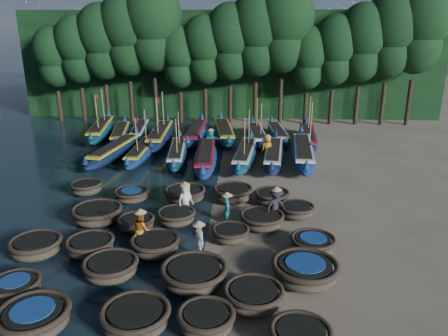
{
  "coord_description": "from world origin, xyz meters",
  "views": [
    {
      "loc": [
        1.68,
        -19.95,
        8.96
      ],
      "look_at": [
        0.46,
        2.82,
        1.3
      ],
      "focal_mm": 35.0,
      "sensor_mm": 36.0,
      "label": 1
    }
  ],
  "objects_px": {
    "coracle_11": "(90,245)",
    "coracle_21": "(132,195)",
    "coracle_7": "(194,274)",
    "coracle_20": "(86,188)",
    "coracle_14": "(313,244)",
    "coracle_9": "(305,271)",
    "coracle_23": "(233,193)",
    "coracle_18": "(262,220)",
    "coracle_3": "(206,320)",
    "long_boat_8": "(303,153)",
    "coracle_17": "(176,217)",
    "coracle_22": "(185,194)",
    "long_boat_6": "(245,155)",
    "coracle_6": "(111,268)",
    "fisherman_3": "(276,205)",
    "fisherman_5": "(211,140)",
    "long_boat_5": "(206,157)",
    "fisherman_2": "(141,228)",
    "fisherman_0": "(185,199)",
    "coracle_8": "(254,296)",
    "long_boat_13": "(195,133)",
    "long_boat_4": "(177,153)",
    "long_boat_3": "(142,152)",
    "coracle_13": "(231,234)",
    "long_boat_2": "(114,151)",
    "long_boat_12": "(160,135)",
    "coracle_16": "(136,223)",
    "coracle_24": "(272,197)",
    "coracle_2": "(136,317)",
    "long_boat_11": "(140,131)",
    "coracle_19": "(296,210)",
    "long_boat_16": "(278,134)",
    "coracle_12": "(155,245)",
    "fisherman_1": "(227,206)",
    "long_boat_9": "(101,130)",
    "coracle_5": "(16,287)",
    "long_boat_17": "(308,138)",
    "long_boat_7": "(274,155)",
    "coracle_1": "(34,318)",
    "long_boat_10": "(120,134)"
  },
  "relations": [
    {
      "from": "coracle_11",
      "to": "coracle_21",
      "type": "bearing_deg",
      "value": 87.07
    },
    {
      "from": "coracle_7",
      "to": "coracle_20",
      "type": "height_order",
      "value": "coracle_7"
    },
    {
      "from": "coracle_14",
      "to": "coracle_9",
      "type": "bearing_deg",
      "value": -105.0
    },
    {
      "from": "coracle_23",
      "to": "coracle_18",
      "type": "bearing_deg",
      "value": -64.85
    },
    {
      "from": "coracle_3",
      "to": "coracle_7",
      "type": "distance_m",
      "value": 2.49
    },
    {
      "from": "long_boat_8",
      "to": "coracle_18",
      "type": "bearing_deg",
      "value": -102.11
    },
    {
      "from": "coracle_17",
      "to": "coracle_21",
      "type": "distance_m",
      "value": 3.77
    },
    {
      "from": "coracle_3",
      "to": "coracle_22",
      "type": "bearing_deg",
      "value": 101.51
    },
    {
      "from": "long_boat_6",
      "to": "coracle_14",
      "type": "bearing_deg",
      "value": -70.41
    },
    {
      "from": "coracle_6",
      "to": "coracle_14",
      "type": "distance_m",
      "value": 7.99
    },
    {
      "from": "fisherman_3",
      "to": "fisherman_5",
      "type": "relative_size",
      "value": 1.06
    },
    {
      "from": "long_boat_5",
      "to": "fisherman_2",
      "type": "height_order",
      "value": "fisherman_2"
    },
    {
      "from": "coracle_21",
      "to": "fisherman_0",
      "type": "xyz_separation_m",
      "value": [
        3.07,
        -1.65,
        0.52
      ]
    },
    {
      "from": "coracle_8",
      "to": "long_boat_13",
      "type": "distance_m",
      "value": 21.62
    },
    {
      "from": "coracle_14",
      "to": "long_boat_4",
      "type": "bearing_deg",
      "value": 121.66
    },
    {
      "from": "coracle_6",
      "to": "coracle_18",
      "type": "xyz_separation_m",
      "value": [
        5.65,
        4.36,
        0.0
      ]
    },
    {
      "from": "long_boat_3",
      "to": "coracle_13",
      "type": "bearing_deg",
      "value": -59.65
    },
    {
      "from": "long_boat_13",
      "to": "fisherman_2",
      "type": "height_order",
      "value": "fisherman_2"
    },
    {
      "from": "coracle_9",
      "to": "long_boat_4",
      "type": "xyz_separation_m",
      "value": [
        -6.86,
        14.28,
        0.03
      ]
    },
    {
      "from": "coracle_14",
      "to": "coracle_17",
      "type": "distance_m",
      "value": 6.38
    },
    {
      "from": "long_boat_2",
      "to": "fisherman_2",
      "type": "xyz_separation_m",
      "value": [
        4.76,
        -12.18,
        0.32
      ]
    },
    {
      "from": "coracle_14",
      "to": "long_boat_12",
      "type": "height_order",
      "value": "long_boat_12"
    },
    {
      "from": "coracle_16",
      "to": "coracle_20",
      "type": "bearing_deg",
      "value": 132.15
    },
    {
      "from": "fisherman_3",
      "to": "fisherman_2",
      "type": "bearing_deg",
      "value": 165.61
    },
    {
      "from": "coracle_24",
      "to": "long_boat_8",
      "type": "height_order",
      "value": "long_boat_8"
    },
    {
      "from": "coracle_2",
      "to": "long_boat_11",
      "type": "relative_size",
      "value": 0.3
    },
    {
      "from": "coracle_21",
      "to": "fisherman_0",
      "type": "bearing_deg",
      "value": -28.27
    },
    {
      "from": "long_boat_4",
      "to": "fisherman_3",
      "type": "xyz_separation_m",
      "value": [
        6.09,
        -9.44,
        0.41
      ]
    },
    {
      "from": "coracle_19",
      "to": "coracle_21",
      "type": "xyz_separation_m",
      "value": [
        -8.4,
        1.51,
        0.01
      ]
    },
    {
      "from": "coracle_14",
      "to": "long_boat_8",
      "type": "height_order",
      "value": "long_boat_8"
    },
    {
      "from": "coracle_13",
      "to": "long_boat_16",
      "type": "bearing_deg",
      "value": 79.83
    },
    {
      "from": "coracle_12",
      "to": "fisherman_2",
      "type": "distance_m",
      "value": 0.99
    },
    {
      "from": "coracle_3",
      "to": "fisherman_0",
      "type": "bearing_deg",
      "value": 102.03
    },
    {
      "from": "coracle_19",
      "to": "fisherman_1",
      "type": "distance_m",
      "value": 3.45
    },
    {
      "from": "fisherman_0",
      "to": "long_boat_8",
      "type": "bearing_deg",
      "value": 8.93
    },
    {
      "from": "long_boat_9",
      "to": "coracle_5",
      "type": "bearing_deg",
      "value": -87.54
    },
    {
      "from": "long_boat_8",
      "to": "long_boat_17",
      "type": "distance_m",
      "value": 4.26
    },
    {
      "from": "long_boat_7",
      "to": "fisherman_3",
      "type": "xyz_separation_m",
      "value": [
        -0.41,
        -9.27,
        0.37
      ]
    },
    {
      "from": "coracle_24",
      "to": "long_boat_4",
      "type": "distance_m",
      "value": 9.42
    },
    {
      "from": "coracle_17",
      "to": "long_boat_8",
      "type": "height_order",
      "value": "long_boat_8"
    },
    {
      "from": "coracle_1",
      "to": "coracle_19",
      "type": "relative_size",
      "value": 1.58
    },
    {
      "from": "coracle_5",
      "to": "long_boat_8",
      "type": "xyz_separation_m",
      "value": [
        11.58,
        15.91,
        0.23
      ]
    },
    {
      "from": "fisherman_2",
      "to": "fisherman_0",
      "type": "bearing_deg",
      "value": -56.18
    },
    {
      "from": "coracle_5",
      "to": "coracle_21",
      "type": "xyz_separation_m",
      "value": [
        1.83,
        8.45,
        0.0
      ]
    },
    {
      "from": "coracle_22",
      "to": "fisherman_1",
      "type": "xyz_separation_m",
      "value": [
        2.31,
        -2.5,
        0.44
      ]
    },
    {
      "from": "long_boat_4",
      "to": "long_boat_8",
      "type": "bearing_deg",
      "value": -3.62
    },
    {
      "from": "coracle_13",
      "to": "coracle_24",
      "type": "distance_m",
      "value": 4.55
    },
    {
      "from": "coracle_21",
      "to": "long_boat_10",
      "type": "height_order",
      "value": "long_boat_10"
    },
    {
      "from": "coracle_12",
      "to": "coracle_17",
      "type": "xyz_separation_m",
      "value": [
        0.42,
        2.78,
        -0.02
      ]
    },
    {
      "from": "coracle_20",
      "to": "fisherman_1",
      "type": "xyz_separation_m",
      "value": [
        7.8,
        -3.21,
        0.46
      ]
    }
  ]
}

